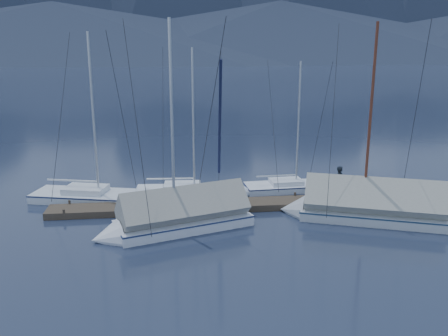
# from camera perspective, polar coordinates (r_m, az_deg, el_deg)

# --- Properties ---
(ground) EXTENTS (1000.00, 1000.00, 0.00)m
(ground) POSITION_cam_1_polar(r_m,az_deg,el_deg) (23.12, 0.58, -6.53)
(ground) COLOR #161E32
(ground) RESTS_ON ground
(dock) EXTENTS (18.00, 1.50, 0.54)m
(dock) POSITION_cam_1_polar(r_m,az_deg,el_deg) (24.95, -0.00, -4.65)
(dock) COLOR #382D23
(dock) RESTS_ON ground
(mooring_posts) EXTENTS (15.12, 1.52, 0.35)m
(mooring_posts) POSITION_cam_1_polar(r_m,az_deg,el_deg) (24.82, -1.15, -4.17)
(mooring_posts) COLOR #382D23
(mooring_posts) RESTS_ON ground
(sailboat_open_left) EXTENTS (7.78, 3.94, 9.90)m
(sailboat_open_left) POSITION_cam_1_polar(r_m,az_deg,el_deg) (26.78, -13.76, -3.58)
(sailboat_open_left) COLOR silver
(sailboat_open_left) RESTS_ON ground
(sailboat_open_mid) EXTENTS (6.94, 2.93, 9.04)m
(sailboat_open_mid) POSITION_cam_1_polar(r_m,az_deg,el_deg) (27.09, -2.56, -2.99)
(sailboat_open_mid) COLOR white
(sailboat_open_mid) RESTS_ON ground
(sailboat_open_right) EXTENTS (6.30, 2.67, 8.22)m
(sailboat_open_right) POSITION_cam_1_polar(r_m,az_deg,el_deg) (28.57, 9.47, -2.27)
(sailboat_open_right) COLOR white
(sailboat_open_right) RESTS_ON ground
(sailboat_covered_near) EXTENTS (8.33, 5.09, 10.39)m
(sailboat_covered_near) POSITION_cam_1_polar(r_m,az_deg,el_deg) (24.40, 16.02, -4.67)
(sailboat_covered_near) COLOR silver
(sailboat_covered_near) RESTS_ON ground
(sailboat_covered_far) EXTENTS (7.73, 4.43, 10.39)m
(sailboat_covered_far) POSITION_cam_1_polar(r_m,az_deg,el_deg) (22.14, -6.32, -6.19)
(sailboat_covered_far) COLOR white
(sailboat_covered_far) RESTS_ON ground
(person) EXTENTS (0.58, 0.72, 1.72)m
(person) POSITION_cam_1_polar(r_m,az_deg,el_deg) (26.23, 13.76, -1.62)
(person) COLOR black
(person) RESTS_ON dock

